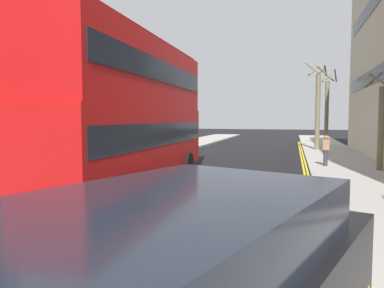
# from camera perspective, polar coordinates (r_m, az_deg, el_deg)

# --- Properties ---
(sidewalk_right) EXTENTS (4.00, 80.00, 0.14)m
(sidewalk_right) POSITION_cam_1_polar(r_m,az_deg,el_deg) (16.49, 25.81, -5.22)
(sidewalk_right) COLOR #9E9991
(sidewalk_right) RESTS_ON ground
(sidewalk_left) EXTENTS (4.00, 80.00, 0.14)m
(sidewalk_left) POSITION_cam_1_polar(r_m,az_deg,el_deg) (19.17, -16.22, -3.72)
(sidewalk_left) COLOR #9E9991
(sidewalk_left) RESTS_ON ground
(kerb_line_outer) EXTENTS (0.10, 56.00, 0.01)m
(kerb_line_outer) POSITION_cam_1_polar(r_m,az_deg,el_deg) (14.30, 18.80, -6.67)
(kerb_line_outer) COLOR yellow
(kerb_line_outer) RESTS_ON ground
(kerb_line_inner) EXTENTS (0.10, 56.00, 0.01)m
(kerb_line_inner) POSITION_cam_1_polar(r_m,az_deg,el_deg) (14.30, 18.15, -6.66)
(kerb_line_inner) COLOR yellow
(kerb_line_inner) RESTS_ON ground
(traffic_island) EXTENTS (1.10, 2.20, 0.10)m
(traffic_island) POSITION_cam_1_polar(r_m,az_deg,el_deg) (6.68, -20.01, -18.80)
(traffic_island) COLOR #9E9991
(traffic_island) RESTS_ON ground
(keep_left_bollard) EXTENTS (0.36, 0.28, 1.11)m
(keep_left_bollard) POSITION_cam_1_polar(r_m,az_deg,el_deg) (6.49, -20.14, -14.25)
(keep_left_bollard) COLOR silver
(keep_left_bollard) RESTS_ON traffic_island
(double_decker_bus_away) EXTENTS (2.87, 10.83, 5.64)m
(double_decker_bus_away) POSITION_cam_1_polar(r_m,az_deg,el_deg) (13.83, -9.62, 5.72)
(double_decker_bus_away) COLOR #B20F0F
(double_decker_bus_away) RESTS_ON ground
(pedestrian_far) EXTENTS (0.34, 0.22, 1.62)m
(pedestrian_far) POSITION_cam_1_polar(r_m,az_deg,el_deg) (19.86, 20.82, -0.90)
(pedestrian_far) COLOR #2D2D38
(pedestrian_far) RESTS_ON sidewalk_right
(street_tree_near) EXTENTS (1.80, 1.95, 7.06)m
(street_tree_near) POSITION_cam_1_polar(r_m,az_deg,el_deg) (30.35, 19.66, 5.46)
(street_tree_near) COLOR #6B6047
(street_tree_near) RESTS_ON sidewalk_right
(street_tree_mid) EXTENTS (1.65, 1.63, 5.04)m
(street_tree_mid) POSITION_cam_1_polar(r_m,az_deg,el_deg) (19.23, 28.34, 3.26)
(street_tree_mid) COLOR #6B6047
(street_tree_mid) RESTS_ON sidewalk_right
(street_tree_distant) EXTENTS (1.46, 1.43, 7.01)m
(street_tree_distant) POSITION_cam_1_polar(r_m,az_deg,el_deg) (35.79, 20.98, 5.08)
(street_tree_distant) COLOR #6B6047
(street_tree_distant) RESTS_ON sidewalk_right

